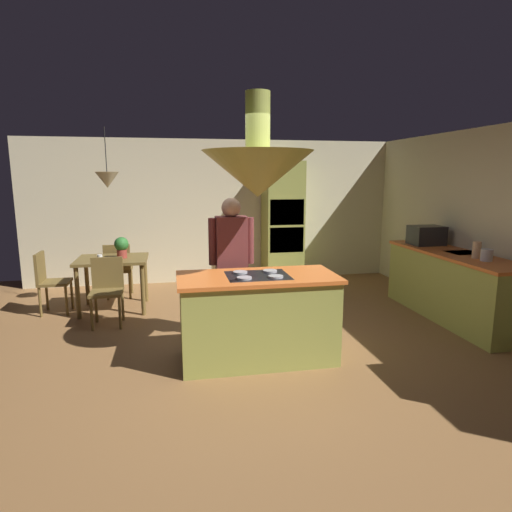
{
  "coord_description": "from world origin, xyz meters",
  "views": [
    {
      "loc": [
        -0.85,
        -4.47,
        1.92
      ],
      "look_at": [
        0.1,
        0.4,
        1.0
      ],
      "focal_mm": 30.53,
      "sensor_mm": 36.0,
      "label": 1
    }
  ],
  "objects_px": {
    "chair_at_corner": "(49,278)",
    "canister_flour": "(487,255)",
    "chair_facing_island": "(107,286)",
    "dining_table": "(113,266)",
    "potted_plant_on_table": "(122,246)",
    "cup_on_table": "(100,258)",
    "oven_tower": "(283,223)",
    "canister_sugar": "(477,250)",
    "chair_by_back_wall": "(118,267)",
    "microwave_on_counter": "(426,235)",
    "kitchen_island": "(258,317)",
    "person_at_island": "(232,259)"
  },
  "relations": [
    {
      "from": "dining_table",
      "to": "person_at_island",
      "type": "xyz_separation_m",
      "value": [
        1.52,
        -1.43,
        0.31
      ]
    },
    {
      "from": "cup_on_table",
      "to": "canister_flour",
      "type": "xyz_separation_m",
      "value": [
        4.67,
        -1.68,
        0.18
      ]
    },
    {
      "from": "oven_tower",
      "to": "chair_facing_island",
      "type": "relative_size",
      "value": 2.49
    },
    {
      "from": "oven_tower",
      "to": "canister_flour",
      "type": "xyz_separation_m",
      "value": [
        1.74,
        -3.02,
        -0.1
      ]
    },
    {
      "from": "chair_facing_island",
      "to": "microwave_on_counter",
      "type": "xyz_separation_m",
      "value": [
        4.54,
        0.02,
        0.55
      ]
    },
    {
      "from": "cup_on_table",
      "to": "chair_at_corner",
      "type": "bearing_deg",
      "value": 164.51
    },
    {
      "from": "person_at_island",
      "to": "canister_flour",
      "type": "distance_m",
      "value": 3.05
    },
    {
      "from": "kitchen_island",
      "to": "potted_plant_on_table",
      "type": "bearing_deg",
      "value": 126.72
    },
    {
      "from": "microwave_on_counter",
      "to": "chair_facing_island",
      "type": "bearing_deg",
      "value": -179.74
    },
    {
      "from": "canister_flour",
      "to": "oven_tower",
      "type": "bearing_deg",
      "value": 119.93
    },
    {
      "from": "potted_plant_on_table",
      "to": "cup_on_table",
      "type": "xyz_separation_m",
      "value": [
        -0.27,
        -0.2,
        -0.12
      ]
    },
    {
      "from": "chair_facing_island",
      "to": "canister_sugar",
      "type": "relative_size",
      "value": 4.17
    },
    {
      "from": "cup_on_table",
      "to": "person_at_island",
      "type": "bearing_deg",
      "value": -36.54
    },
    {
      "from": "oven_tower",
      "to": "person_at_island",
      "type": "xyz_separation_m",
      "value": [
        -1.28,
        -2.57,
        -0.12
      ]
    },
    {
      "from": "chair_by_back_wall",
      "to": "canister_flour",
      "type": "xyz_separation_m",
      "value": [
        4.54,
        -2.51,
        0.48
      ]
    },
    {
      "from": "chair_facing_island",
      "to": "cup_on_table",
      "type": "height_order",
      "value": "chair_facing_island"
    },
    {
      "from": "chair_facing_island",
      "to": "dining_table",
      "type": "bearing_deg",
      "value": 90.0
    },
    {
      "from": "oven_tower",
      "to": "cup_on_table",
      "type": "relative_size",
      "value": 24.07
    },
    {
      "from": "chair_at_corner",
      "to": "canister_flour",
      "type": "relative_size",
      "value": 6.02
    },
    {
      "from": "microwave_on_counter",
      "to": "dining_table",
      "type": "bearing_deg",
      "value": 172.4
    },
    {
      "from": "chair_by_back_wall",
      "to": "chair_at_corner",
      "type": "distance_m",
      "value": 1.07
    },
    {
      "from": "canister_flour",
      "to": "canister_sugar",
      "type": "height_order",
      "value": "canister_sugar"
    },
    {
      "from": "potted_plant_on_table",
      "to": "cup_on_table",
      "type": "height_order",
      "value": "potted_plant_on_table"
    },
    {
      "from": "dining_table",
      "to": "chair_by_back_wall",
      "type": "xyz_separation_m",
      "value": [
        0.0,
        0.63,
        -0.14
      ]
    },
    {
      "from": "canister_flour",
      "to": "microwave_on_counter",
      "type": "distance_m",
      "value": 1.27
    },
    {
      "from": "dining_table",
      "to": "canister_sugar",
      "type": "xyz_separation_m",
      "value": [
        4.54,
        -1.7,
        0.37
      ]
    },
    {
      "from": "chair_by_back_wall",
      "to": "chair_at_corner",
      "type": "bearing_deg",
      "value": 35.9
    },
    {
      "from": "oven_tower",
      "to": "potted_plant_on_table",
      "type": "height_order",
      "value": "oven_tower"
    },
    {
      "from": "dining_table",
      "to": "person_at_island",
      "type": "distance_m",
      "value": 2.11
    },
    {
      "from": "dining_table",
      "to": "chair_by_back_wall",
      "type": "relative_size",
      "value": 1.12
    },
    {
      "from": "cup_on_table",
      "to": "canister_sugar",
      "type": "relative_size",
      "value": 0.43
    },
    {
      "from": "canister_flour",
      "to": "potted_plant_on_table",
      "type": "bearing_deg",
      "value": 156.96
    },
    {
      "from": "kitchen_island",
      "to": "chair_facing_island",
      "type": "relative_size",
      "value": 1.89
    },
    {
      "from": "oven_tower",
      "to": "chair_by_back_wall",
      "type": "height_order",
      "value": "oven_tower"
    },
    {
      "from": "person_at_island",
      "to": "canister_flour",
      "type": "relative_size",
      "value": 11.57
    },
    {
      "from": "dining_table",
      "to": "canister_sugar",
      "type": "bearing_deg",
      "value": -20.51
    },
    {
      "from": "kitchen_island",
      "to": "chair_by_back_wall",
      "type": "bearing_deg",
      "value": 121.94
    },
    {
      "from": "dining_table",
      "to": "person_at_island",
      "type": "relative_size",
      "value": 0.58
    },
    {
      "from": "canister_sugar",
      "to": "microwave_on_counter",
      "type": "height_order",
      "value": "microwave_on_counter"
    },
    {
      "from": "chair_at_corner",
      "to": "dining_table",
      "type": "bearing_deg",
      "value": -90.0
    },
    {
      "from": "dining_table",
      "to": "potted_plant_on_table",
      "type": "relative_size",
      "value": 3.25
    },
    {
      "from": "kitchen_island",
      "to": "chair_by_back_wall",
      "type": "height_order",
      "value": "kitchen_island"
    },
    {
      "from": "chair_facing_island",
      "to": "chair_by_back_wall",
      "type": "xyz_separation_m",
      "value": [
        0.0,
        1.25,
        0.0
      ]
    },
    {
      "from": "person_at_island",
      "to": "microwave_on_counter",
      "type": "bearing_deg",
      "value": 15.3
    },
    {
      "from": "oven_tower",
      "to": "canister_sugar",
      "type": "relative_size",
      "value": 10.38
    },
    {
      "from": "canister_flour",
      "to": "microwave_on_counter",
      "type": "bearing_deg",
      "value": 90.0
    },
    {
      "from": "cup_on_table",
      "to": "microwave_on_counter",
      "type": "distance_m",
      "value": 4.7
    },
    {
      "from": "chair_at_corner",
      "to": "microwave_on_counter",
      "type": "distance_m",
      "value": 5.47
    },
    {
      "from": "chair_at_corner",
      "to": "canister_sugar",
      "type": "height_order",
      "value": "canister_sugar"
    },
    {
      "from": "chair_facing_island",
      "to": "canister_sugar",
      "type": "bearing_deg",
      "value": -13.29
    }
  ]
}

